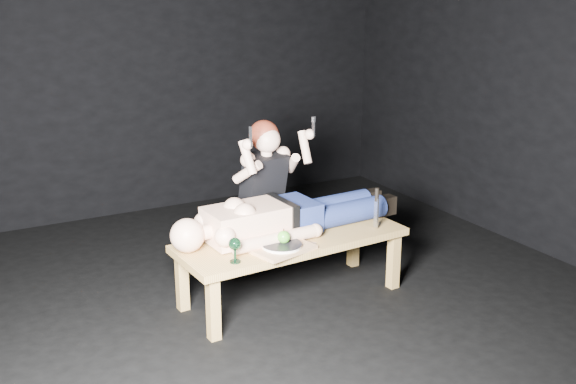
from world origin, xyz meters
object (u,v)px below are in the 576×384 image
Objects in this scene: goblet at (235,250)px; carving_knife at (376,208)px; lying_man at (289,211)px; table at (292,268)px; serving_tray at (282,249)px; kneeling_woman at (258,195)px.

carving_knife reaches higher than goblet.
lying_man is 10.38× the size of goblet.
table is at bearing 163.76° from carving_knife.
goblet is (-0.34, -0.04, 0.07)m from serving_tray.
goblet is (-0.56, -0.33, -0.06)m from lying_man.
table is at bearing -114.92° from lying_man.
lying_man is 1.38× the size of kneeling_woman.
lying_man is (0.04, 0.11, 0.36)m from table.
goblet is (-0.51, -0.22, 0.30)m from table.
kneeling_woman reaches higher than goblet.
table is 0.34m from serving_tray.
lying_man is at bearing 53.68° from serving_tray.
lying_man reaches higher than goblet.
carving_knife is (0.59, -0.65, -0.01)m from kneeling_woman.
table is 4.12× the size of serving_tray.
serving_tray reaches higher than table.
kneeling_woman is at bearing 93.11° from lying_man.
kneeling_woman is 7.52× the size of goblet.
serving_tray is at bearing 6.05° from goblet.
kneeling_woman is (-0.04, 0.40, 0.01)m from lying_man.
table is 0.38m from lying_man.
goblet is (-0.51, -0.73, -0.07)m from kneeling_woman.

